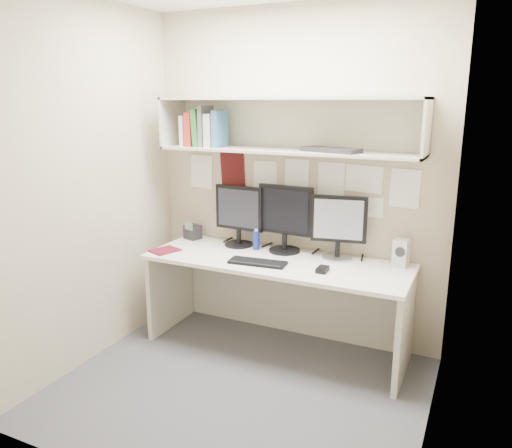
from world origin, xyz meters
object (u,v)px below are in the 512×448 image
at_px(monitor_center, 285,217).
at_px(speaker, 401,253).
at_px(keyboard, 258,262).
at_px(monitor_right, 339,225).
at_px(desk_phone, 193,232).
at_px(maroon_notebook, 165,250).
at_px(desk, 276,304).
at_px(monitor_left, 239,214).

xyz_separation_m(monitor_center, speaker, (0.90, 0.01, -0.18)).
relative_size(keyboard, speaker, 2.08).
bearing_deg(keyboard, monitor_right, 31.92).
distance_m(monitor_right, desk_phone, 1.31).
distance_m(monitor_center, maroon_notebook, 0.99).
bearing_deg(speaker, monitor_center, -171.36).
height_order(desk, maroon_notebook, maroon_notebook).
distance_m(monitor_left, maroon_notebook, 0.67).
height_order(keyboard, speaker, speaker).
relative_size(monitor_center, keyboard, 1.25).
bearing_deg(maroon_notebook, speaker, 33.49).
bearing_deg(monitor_center, monitor_left, -176.41).
relative_size(monitor_center, desk_phone, 3.33).
distance_m(monitor_right, keyboard, 0.67).
distance_m(speaker, desk_phone, 1.76).
bearing_deg(monitor_left, monitor_right, 3.21).
bearing_deg(desk, monitor_center, 95.92).
bearing_deg(maroon_notebook, monitor_right, 37.52).
xyz_separation_m(desk, desk_phone, (-0.89, 0.22, 0.43)).
bearing_deg(monitor_right, keyboard, -153.95).
height_order(monitor_left, monitor_right, monitor_left).
distance_m(desk, monitor_right, 0.78).
bearing_deg(monitor_right, desk_phone, 168.38).
distance_m(monitor_center, monitor_right, 0.43).
height_order(maroon_notebook, desk_phone, desk_phone).
distance_m(monitor_right, speaker, 0.49).
relative_size(monitor_center, speaker, 2.60).
relative_size(monitor_left, monitor_right, 1.03).
bearing_deg(desk_phone, keyboard, -6.69).
height_order(monitor_left, monitor_center, monitor_center).
relative_size(desk, monitor_left, 4.04).
height_order(speaker, desk_phone, speaker).
distance_m(keyboard, maroon_notebook, 0.80).
height_order(monitor_left, maroon_notebook, monitor_left).
relative_size(monitor_left, keyboard, 1.17).
height_order(monitor_center, desk_phone, monitor_center).
relative_size(monitor_left, desk_phone, 3.12).
xyz_separation_m(keyboard, maroon_notebook, (-0.80, -0.03, -0.00)).
distance_m(monitor_right, maroon_notebook, 1.38).
relative_size(monitor_center, monitor_right, 1.10).
relative_size(keyboard, maroon_notebook, 1.98).
bearing_deg(keyboard, desk, 56.14).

